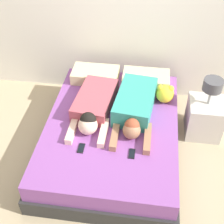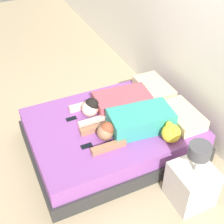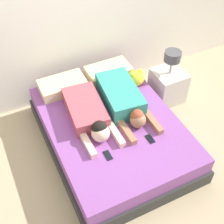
% 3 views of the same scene
% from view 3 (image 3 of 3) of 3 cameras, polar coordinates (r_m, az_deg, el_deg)
% --- Properties ---
extents(ground_plane, '(12.00, 12.00, 0.00)m').
position_cam_3_polar(ground_plane, '(3.91, -0.00, -5.73)').
color(ground_plane, tan).
extents(wall_back, '(12.00, 0.06, 2.60)m').
position_cam_3_polar(wall_back, '(3.92, -7.73, 18.67)').
color(wall_back, white).
rests_on(wall_back, ground_plane).
extents(bed, '(1.49, 1.99, 0.41)m').
position_cam_3_polar(bed, '(3.75, -0.00, -3.82)').
color(bed, '#2D2D2D').
rests_on(bed, ground_plane).
extents(pillow_head_left, '(0.58, 0.34, 0.14)m').
position_cam_3_polar(pillow_head_left, '(4.00, -9.00, 4.79)').
color(pillow_head_left, beige).
rests_on(pillow_head_left, bed).
extents(pillow_head_right, '(0.58, 0.34, 0.14)m').
position_cam_3_polar(pillow_head_right, '(4.16, -0.62, 7.36)').
color(pillow_head_right, beige).
rests_on(pillow_head_right, bed).
extents(person_left, '(0.46, 1.01, 0.24)m').
position_cam_3_polar(person_left, '(3.56, -4.21, -0.48)').
color(person_left, '#B24C59').
rests_on(person_left, bed).
extents(person_right, '(0.47, 1.06, 0.23)m').
position_cam_3_polar(person_right, '(3.71, 2.02, 2.38)').
color(person_right, teal).
rests_on(person_right, bed).
extents(cell_phone_left, '(0.06, 0.13, 0.01)m').
position_cam_3_polar(cell_phone_left, '(3.28, -0.76, -7.91)').
color(cell_phone_left, black).
rests_on(cell_phone_left, bed).
extents(cell_phone_right, '(0.06, 0.13, 0.01)m').
position_cam_3_polar(cell_phone_right, '(3.44, 6.98, -4.88)').
color(cell_phone_right, black).
rests_on(cell_phone_right, bed).
extents(plush_toy, '(0.21, 0.21, 0.22)m').
position_cam_3_polar(plush_toy, '(4.01, 4.38, 6.27)').
color(plush_toy, yellow).
rests_on(plush_toy, bed).
extents(nightstand, '(0.41, 0.41, 0.79)m').
position_cam_3_polar(nightstand, '(4.37, 10.21, 5.13)').
color(nightstand, beige).
rests_on(nightstand, ground_plane).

